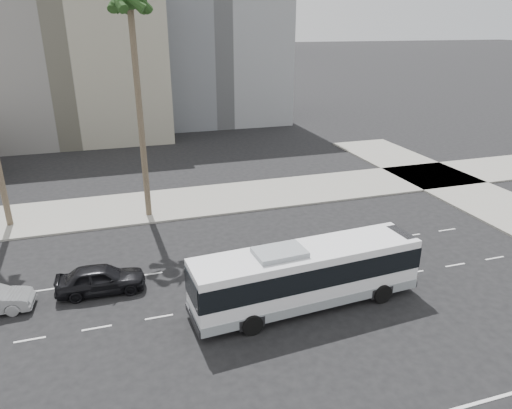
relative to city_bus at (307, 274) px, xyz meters
name	(u,v)px	position (x,y,z in m)	size (l,w,h in m)	color
ground	(271,298)	(-1.55, 1.12, -1.83)	(700.00, 700.00, 0.00)	black
sidewalk_north	(210,200)	(-1.55, 16.62, -1.76)	(120.00, 7.00, 0.15)	gray
midrise_beige_west	(65,65)	(-13.55, 46.12, 7.17)	(24.00, 18.00, 18.00)	gray
midrise_gray_center	(208,30)	(6.45, 53.12, 11.17)	(20.00, 20.00, 26.00)	slate
city_bus	(307,274)	(0.00, 0.00, 0.00)	(12.30, 3.58, 3.49)	white
car_a	(101,279)	(-10.27, 4.51, -1.03)	(4.74, 1.91, 1.61)	black
palm_near	(130,7)	(-6.77, 14.72, 13.04)	(4.87, 4.87, 16.42)	brown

